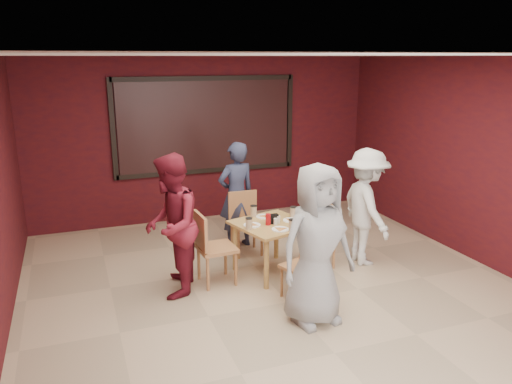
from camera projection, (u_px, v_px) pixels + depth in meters
name	position (u px, v px, depth m)	size (l,w,h in m)	color
floor	(288.00, 302.00, 5.86)	(7.00, 7.00, 0.00)	tan
window_blinds	(207.00, 125.00, 8.54)	(3.00, 0.02, 1.50)	black
dining_table	(272.00, 229.00, 6.52)	(1.07, 1.07, 0.84)	tan
chair_front	(305.00, 264.00, 5.81)	(0.49, 0.49, 0.80)	#AA7642
chair_back	(245.00, 219.00, 7.27)	(0.45, 0.45, 0.89)	#AA7642
chair_left	(210.00, 244.00, 6.21)	(0.48, 0.48, 0.94)	#AA7642
chair_right	(324.00, 231.00, 6.81)	(0.48, 0.48, 0.85)	#AA7642
diner_front	(317.00, 245.00, 5.23)	(0.86, 0.56, 1.76)	gray
diner_back	(236.00, 195.00, 7.41)	(0.58, 0.38, 1.60)	#2B314D
diner_left	(171.00, 226.00, 5.88)	(0.83, 0.65, 1.72)	maroon
diner_right	(366.00, 207.00, 6.80)	(1.04, 0.60, 1.61)	silver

